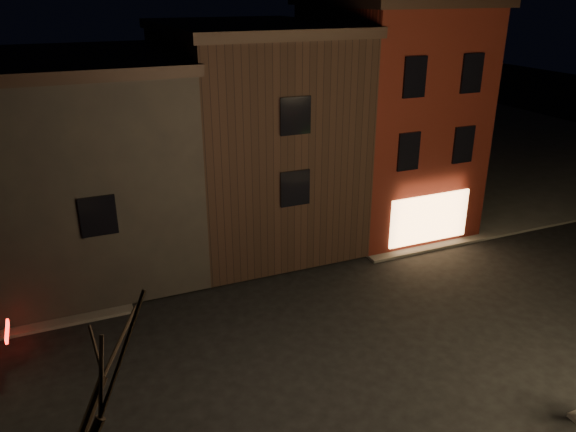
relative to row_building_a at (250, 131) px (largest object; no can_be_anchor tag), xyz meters
The scene contains 5 objects.
ground 11.66m from the row_building_a, 98.13° to the right, with size 120.00×120.00×0.00m, color black.
sidewalk_far_right 21.34m from the row_building_a, 27.18° to the left, with size 30.00×30.00×0.12m, color #2D2B28.
corner_building 6.60m from the row_building_a, ahead, with size 6.50×8.50×10.50m.
row_building_a is the anchor object (origin of this frame).
row_building_b 7.27m from the row_building_a, behind, with size 7.80×10.30×8.40m.
Camera 1 is at (-6.75, -13.15, 10.81)m, focal length 35.00 mm.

